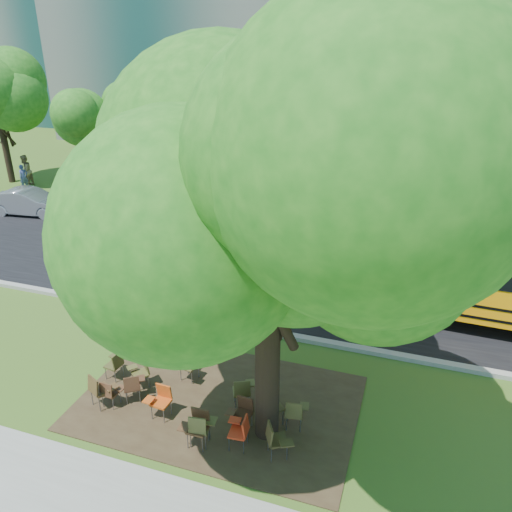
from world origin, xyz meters
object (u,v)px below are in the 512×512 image
(pedestrian_b, at_px, (25,171))
(bg_car_silver, at_px, (29,202))
(school_bus, at_px, (486,271))
(chair_5, at_px, (197,424))
(chair_12, at_px, (271,403))
(pedestrian_a, at_px, (24,177))
(black_car, at_px, (160,257))
(chair_0, at_px, (110,391))
(chair_9, at_px, (141,370))
(chair_4, at_px, (200,427))
(chair_2, at_px, (133,385))
(chair_14, at_px, (242,410))
(chair_13, at_px, (295,412))
(chair_1, at_px, (99,388))
(chair_10, at_px, (187,363))
(chair_6, at_px, (241,429))
(chair_3, at_px, (161,398))
(chair_8, at_px, (115,363))
(chair_11, at_px, (243,390))
(bg_car_red, at_px, (129,213))
(chair_7, at_px, (276,438))
(main_tree, at_px, (269,204))

(pedestrian_b, bearing_deg, bg_car_silver, 34.86)
(school_bus, xyz_separation_m, chair_5, (-6.44, -7.95, -1.24))
(chair_12, relative_size, pedestrian_a, 0.62)
(school_bus, relative_size, chair_5, 13.88)
(black_car, bearing_deg, chair_0, -146.14)
(chair_9, bearing_deg, chair_4, -170.43)
(chair_2, xyz_separation_m, chair_14, (2.97, -0.00, 0.01))
(chair_13, bearing_deg, chair_2, 174.80)
(chair_1, distance_m, chair_13, 4.91)
(chair_9, xyz_separation_m, chair_10, (1.03, 0.64, 0.04))
(chair_0, xyz_separation_m, chair_6, (3.59, -0.23, 0.05))
(school_bus, distance_m, chair_13, 8.21)
(chair_14, distance_m, pedestrian_b, 25.60)
(school_bus, relative_size, chair_1, 13.57)
(chair_10, bearing_deg, chair_14, 66.24)
(black_car, bearing_deg, pedestrian_b, 72.92)
(school_bus, relative_size, chair_3, 14.76)
(chair_0, height_order, chair_8, chair_8)
(chair_0, xyz_separation_m, chair_12, (3.99, 0.77, 0.10))
(chair_3, xyz_separation_m, chair_9, (-1.05, 0.86, -0.02))
(chair_0, height_order, pedestrian_a, pedestrian_a)
(chair_2, bearing_deg, chair_8, 111.89)
(bg_car_silver, bearing_deg, chair_13, -129.55)
(chair_6, xyz_separation_m, chair_9, (-3.27, 1.22, -0.02))
(chair_5, xyz_separation_m, chair_9, (-2.29, 1.41, -0.06))
(chair_2, height_order, black_car, black_car)
(chair_3, relative_size, chair_5, 0.94)
(chair_2, bearing_deg, chair_14, -33.08)
(chair_0, relative_size, chair_4, 0.88)
(chair_11, bearing_deg, bg_car_red, 106.52)
(chair_12, xyz_separation_m, bg_car_silver, (-16.64, 10.82, 0.11))
(chair_8, height_order, bg_car_red, bg_car_red)
(chair_5, relative_size, chair_9, 1.11)
(chair_0, bearing_deg, black_car, 112.28)
(chair_2, relative_size, chair_6, 0.96)
(chair_11, bearing_deg, pedestrian_a, 117.61)
(chair_4, distance_m, chair_12, 1.79)
(chair_10, height_order, pedestrian_a, pedestrian_a)
(chair_4, distance_m, chair_13, 2.26)
(chair_14, xyz_separation_m, pedestrian_a, (-19.79, 15.00, 0.24))
(chair_7, bearing_deg, pedestrian_a, -156.69)
(chair_2, height_order, chair_8, chair_8)
(black_car, bearing_deg, chair_1, -147.94)
(chair_0, xyz_separation_m, chair_13, (4.60, 0.74, 0.03))
(chair_1, relative_size, chair_12, 1.01)
(bg_car_silver, bearing_deg, chair_11, -131.03)
(chair_5, xyz_separation_m, chair_12, (1.38, 1.20, 0.01))
(chair_3, height_order, chair_8, chair_3)
(chair_0, distance_m, chair_14, 3.43)
(main_tree, height_order, chair_10, main_tree)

